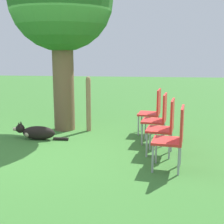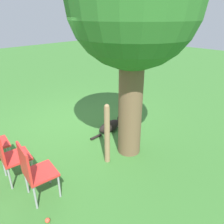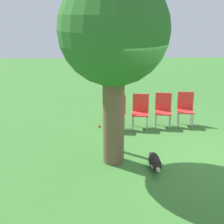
# 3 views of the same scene
# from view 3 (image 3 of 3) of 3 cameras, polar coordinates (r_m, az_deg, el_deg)

# --- Properties ---
(ground_plane) EXTENTS (30.00, 30.00, 0.00)m
(ground_plane) POSITION_cam_3_polar(r_m,az_deg,el_deg) (7.08, 11.59, -8.10)
(ground_plane) COLOR #38702D
(oak_tree) EXTENTS (2.14, 2.14, 3.81)m
(oak_tree) POSITION_cam_3_polar(r_m,az_deg,el_deg) (6.05, 0.31, 14.18)
(oak_tree) COLOR brown
(oak_tree) RESTS_ON ground_plane
(dog) EXTENTS (1.09, 0.24, 0.35)m
(dog) POSITION_cam_3_polar(r_m,az_deg,el_deg) (6.50, 7.82, -9.05)
(dog) COLOR black
(dog) RESTS_ON ground_plane
(fence_post) EXTENTS (0.10, 0.10, 1.16)m
(fence_post) POSITION_cam_3_polar(r_m,az_deg,el_deg) (7.05, 0.63, -2.64)
(fence_post) COLOR #937551
(fence_post) RESTS_ON ground_plane
(red_chair_0) EXTENTS (0.48, 0.50, 0.93)m
(red_chair_0) POSITION_cam_3_polar(r_m,az_deg,el_deg) (8.91, 13.28, 0.92)
(red_chair_0) COLOR red
(red_chair_0) RESTS_ON ground_plane
(red_chair_1) EXTENTS (0.48, 0.50, 0.93)m
(red_chair_1) POSITION_cam_3_polar(r_m,az_deg,el_deg) (8.68, 9.35, 0.71)
(red_chair_1) COLOR red
(red_chair_1) RESTS_ON ground_plane
(red_chair_2) EXTENTS (0.48, 0.50, 0.93)m
(red_chair_2) POSITION_cam_3_polar(r_m,az_deg,el_deg) (8.50, 5.22, 0.49)
(red_chair_2) COLOR red
(red_chair_2) RESTS_ON ground_plane
(red_chair_3) EXTENTS (0.48, 0.50, 0.93)m
(red_chair_3) POSITION_cam_3_polar(r_m,az_deg,el_deg) (8.36, 0.94, 0.27)
(red_chair_3) COLOR red
(red_chair_3) RESTS_ON ground_plane
(tennis_ball) EXTENTS (0.07, 0.07, 0.07)m
(tennis_ball) POSITION_cam_3_polar(r_m,az_deg,el_deg) (8.64, -2.37, -2.56)
(tennis_ball) COLOR #E54C33
(tennis_ball) RESTS_ON ground_plane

